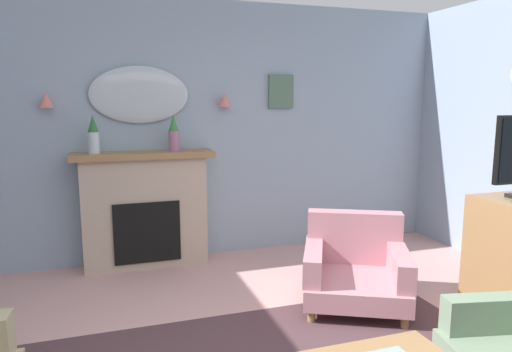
{
  "coord_description": "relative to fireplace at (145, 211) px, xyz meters",
  "views": [
    {
      "loc": [
        -0.91,
        -1.95,
        1.67
      ],
      "look_at": [
        0.31,
        1.72,
        1.04
      ],
      "focal_mm": 33.14,
      "sensor_mm": 36.0,
      "label": 1
    }
  ],
  "objects": [
    {
      "name": "wall_back",
      "position": [
        0.51,
        0.22,
        0.76
      ],
      "size": [
        6.7,
        0.1,
        2.67
      ],
      "primitive_type": "cube",
      "color": "#8C9EB2",
      "rests_on": "ground"
    },
    {
      "name": "fireplace",
      "position": [
        0.0,
        0.0,
        0.0
      ],
      "size": [
        1.36,
        0.36,
        1.16
      ],
      "color": "tan",
      "rests_on": "ground"
    },
    {
      "name": "mantel_vase_right",
      "position": [
        -0.45,
        -0.03,
        0.77
      ],
      "size": [
        0.1,
        0.1,
        0.36
      ],
      "color": "silver",
      "rests_on": "fireplace"
    },
    {
      "name": "mantel_vase_left",
      "position": [
        0.3,
        -0.03,
        0.76
      ],
      "size": [
        0.11,
        0.11,
        0.36
      ],
      "color": "#9E6084",
      "rests_on": "fireplace"
    },
    {
      "name": "wall_mirror",
      "position": [
        0.0,
        0.14,
        1.14
      ],
      "size": [
        0.96,
        0.06,
        0.56
      ],
      "primitive_type": "ellipsoid",
      "color": "#B2BCC6"
    },
    {
      "name": "wall_sconce_left",
      "position": [
        -0.85,
        0.09,
        1.09
      ],
      "size": [
        0.14,
        0.14,
        0.14
      ],
      "primitive_type": "cone",
      "color": "#D17066"
    },
    {
      "name": "wall_sconce_right",
      "position": [
        0.85,
        0.09,
        1.09
      ],
      "size": [
        0.14,
        0.14,
        0.14
      ],
      "primitive_type": "cone",
      "color": "#D17066"
    },
    {
      "name": "framed_picture",
      "position": [
        1.5,
        0.15,
        1.18
      ],
      "size": [
        0.28,
        0.03,
        0.36
      ],
      "primitive_type": "cube",
      "color": "#4C6B56"
    },
    {
      "name": "armchair_beside_couch",
      "position": [
        1.55,
        -1.43,
        -0.27
      ],
      "size": [
        1.08,
        1.09,
        0.71
      ],
      "color": "#B77A84",
      "rests_on": "ground"
    }
  ]
}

